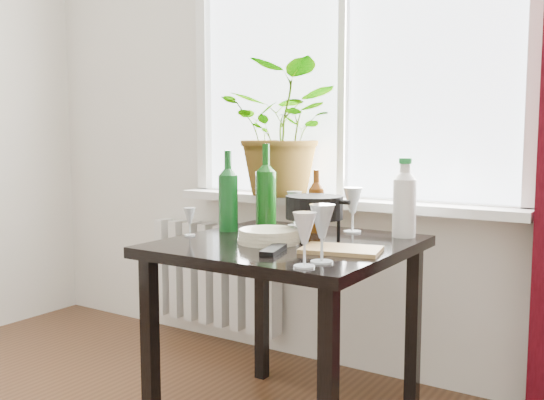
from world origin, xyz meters
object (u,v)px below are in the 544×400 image
Objects in this scene: radiator at (215,274)px; wine_bottle_left at (228,190)px; wineglass_front_right at (322,233)px; wineglass_back_left at (294,208)px; wineglass_back_center at (353,209)px; table at (288,265)px; tv_remote at (273,250)px; bottle_amber at (316,201)px; plate_stack at (269,236)px; fondue_pot at (314,218)px; wineglass_far_right at (305,239)px; cutting_board at (341,250)px; wine_bottle_right at (266,186)px; wineglass_front_left at (190,222)px; potted_plant at (286,130)px; cleaning_bottle at (405,197)px.

radiator is 0.92m from wine_bottle_left.
wineglass_back_left is (-0.46, 0.61, -0.02)m from wineglass_front_right.
wineglass_back_center is 1.22× the size of wineglass_back_left.
table is 5.07× the size of tv_remote.
plate_stack is at bearing -95.39° from bottle_amber.
bottle_amber reaches higher than wineglass_back_left.
fondue_pot is at bearing -31.08° from radiator.
tv_remote is (-0.21, 0.06, -0.09)m from wineglass_front_right.
wineglass_far_right reaches higher than fondue_pot.
tv_remote is at bearing -89.14° from fondue_pot.
wine_bottle_left is 0.37m from bottle_amber.
wineglass_front_right is 0.62m from wineglass_back_center.
cutting_board is at bearing 20.81° from tv_remote.
wineglass_back_center is at bearing 22.30° from wine_bottle_right.
wineglass_far_right is 1.52× the size of wineglass_front_left.
cutting_board is at bearing -28.44° from wine_bottle_right.
wineglass_back_center reaches higher than plate_stack.
wineglass_back_left is (0.68, -0.30, 0.44)m from radiator.
potted_plant reaches higher than wine_bottle_right.
wineglass_front_right is 0.22m from cutting_board.
table is 0.83m from potted_plant.
fondue_pot is at bearing -20.09° from wine_bottle_right.
wine_bottle_right is 0.36m from wineglass_front_left.
tv_remote is (0.12, -0.15, -0.02)m from plate_stack.
table is at bearing 59.85° from plate_stack.
fondue_pot is 0.94× the size of cutting_board.
wineglass_back_center is at bearing -26.90° from potted_plant.
wineglass_back_center reaches higher than fondue_pot.
wine_bottle_left is at bearing 167.48° from table.
potted_plant is 2.41× the size of bottle_amber.
wine_bottle_left is 1.07× the size of cleaning_bottle.
wineglass_front_left is at bearing -163.18° from table.
cleaning_bottle is at bearing -14.45° from radiator.
cleaning_bottle is 0.51m from wineglass_back_left.
radiator is 1.11m from wineglass_back_center.
potted_plant is 1.99× the size of cleaning_bottle.
potted_plant is 2.53× the size of fondue_pot.
tv_remote is (0.09, -0.46, -0.12)m from bottle_amber.
wineglass_front_left reaches higher than table.
bottle_amber reaches higher than table.
wineglass_far_right reaches higher than wineglass_back_left.
wineglass_back_center is at bearing 69.71° from tv_remote.
wineglass_front_right is at bearing -13.24° from wineglass_front_left.
fondue_pot reaches higher than table.
tv_remote is at bearing 144.96° from wineglass_far_right.
wineglass_front_right is at bearing -59.47° from bottle_amber.
cutting_board is at bearing -45.87° from potted_plant.
wine_bottle_left is 0.93× the size of wine_bottle_right.
wineglass_front_left reaches higher than cutting_board.
wineglass_far_right is 0.91× the size of wineglass_back_center.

